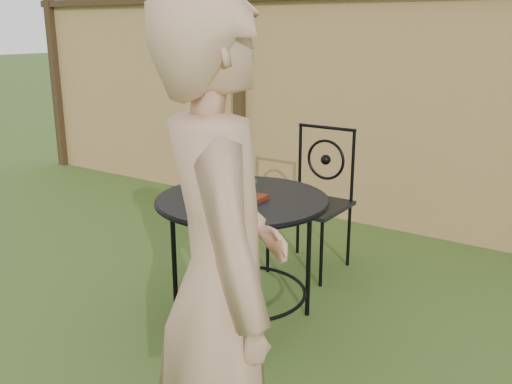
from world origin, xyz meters
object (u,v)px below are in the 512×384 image
Objects in this scene: patio_table at (243,222)px; patio_chair at (314,196)px; salad_plate at (233,199)px; diner at (222,282)px.

patio_table is 0.97× the size of patio_chair.
patio_table is 3.42× the size of salad_plate.
diner is at bearing -69.25° from patio_chair.
diner is at bearing -57.36° from patio_table.
diner is 1.24m from salad_plate.
patio_table is at bearing 88.78° from salad_plate.
diner reaches higher than patio_chair.
diner reaches higher than patio_table.
patio_chair is at bearing 93.04° from salad_plate.
salad_plate is (0.05, -0.98, 0.23)m from patio_chair.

